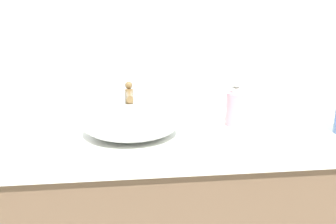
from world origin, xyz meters
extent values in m
cube|color=silver|center=(0.00, 0.73, 1.30)|extent=(6.00, 0.06, 2.60)
cube|color=silver|center=(-0.11, 0.39, 0.89)|extent=(1.76, 0.60, 0.03)
ellipsoid|color=silver|center=(-0.37, 0.37, 0.96)|extent=(0.33, 0.31, 0.10)
cylinder|color=brown|center=(-0.37, 0.55, 0.97)|extent=(0.03, 0.03, 0.12)
cylinder|color=brown|center=(-0.37, 0.50, 1.02)|extent=(0.03, 0.10, 0.03)
sphere|color=brown|center=(-0.37, 0.57, 1.04)|extent=(0.03, 0.03, 0.03)
cylinder|color=pink|center=(0.02, 0.44, 0.97)|extent=(0.07, 0.07, 0.12)
cylinder|color=silver|center=(0.02, 0.44, 1.05)|extent=(0.03, 0.03, 0.02)
sphere|color=silver|center=(0.02, 0.44, 1.07)|extent=(0.04, 0.04, 0.04)
cylinder|color=silver|center=(0.02, 0.43, 1.07)|extent=(0.02, 0.02, 0.02)
cube|color=silver|center=(-0.66, 0.44, 0.98)|extent=(0.13, 0.13, 0.13)
cone|color=white|center=(-0.66, 0.44, 1.06)|extent=(0.06, 0.06, 0.04)
camera|label=1|loc=(-0.40, -1.00, 1.40)|focal=44.62mm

